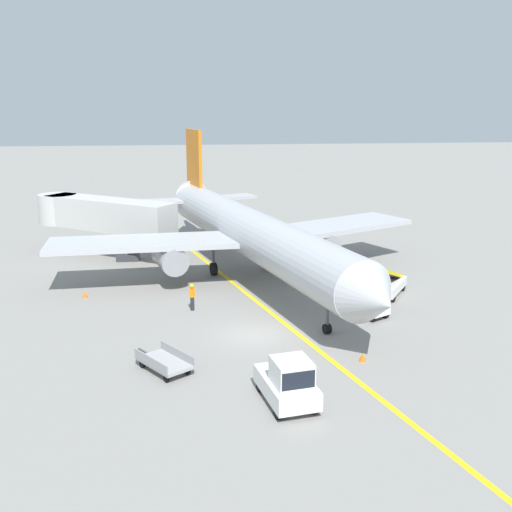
% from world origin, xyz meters
% --- Properties ---
extents(ground_plane, '(300.00, 300.00, 0.00)m').
position_xyz_m(ground_plane, '(0.00, 0.00, 0.00)').
color(ground_plane, gray).
extents(taxi_line_yellow, '(21.31, 77.27, 0.01)m').
position_xyz_m(taxi_line_yellow, '(0.92, 5.00, 0.00)').
color(taxi_line_yellow, yellow).
rests_on(taxi_line_yellow, ground).
extents(airliner, '(27.85, 34.80, 10.10)m').
position_xyz_m(airliner, '(0.78, 11.38, 3.42)').
color(airliner, '#B2B5BA').
rests_on(airliner, ground).
extents(jet_bridge, '(11.88, 9.46, 4.85)m').
position_xyz_m(jet_bridge, '(-11.00, 19.37, 3.54)').
color(jet_bridge, beige).
rests_on(jet_bridge, ground).
extents(pushback_tug, '(2.49, 3.87, 2.20)m').
position_xyz_m(pushback_tug, '(0.40, -8.01, 0.99)').
color(pushback_tug, silver).
rests_on(pushback_tug, ground).
extents(baggage_tug_near_wing, '(2.29, 2.73, 2.10)m').
position_xyz_m(baggage_tug_near_wing, '(6.99, 2.42, 0.93)').
color(baggage_tug_near_wing, silver).
rests_on(baggage_tug_near_wing, ground).
extents(belt_loader_forward_hold, '(3.80, 4.86, 2.59)m').
position_xyz_m(belt_loader_forward_hold, '(9.58, 6.02, 0.78)').
color(belt_loader_forward_hold, silver).
rests_on(belt_loader_forward_hold, ground).
extents(baggage_cart_loaded, '(2.88, 3.54, 0.94)m').
position_xyz_m(baggage_cart_loaded, '(-4.94, -4.09, 0.47)').
color(baggage_cart_loaded, '#A5A5A8').
rests_on(baggage_cart_loaded, ground).
extents(ground_crew_marshaller, '(0.36, 0.24, 1.70)m').
position_xyz_m(ground_crew_marshaller, '(-3.44, 4.57, 0.91)').
color(ground_crew_marshaller, '#26262D').
rests_on(ground_crew_marshaller, ground).
extents(safety_cone_nose_left, '(0.36, 0.36, 0.44)m').
position_xyz_m(safety_cone_nose_left, '(-10.44, 7.87, 0.22)').
color(safety_cone_nose_left, orange).
rests_on(safety_cone_nose_left, ground).
extents(safety_cone_nose_right, '(0.36, 0.36, 0.44)m').
position_xyz_m(safety_cone_nose_right, '(4.84, -4.09, 0.22)').
color(safety_cone_nose_right, orange).
rests_on(safety_cone_nose_right, ground).
extents(safety_cone_wingtip_left, '(0.36, 0.36, 0.44)m').
position_xyz_m(safety_cone_wingtip_left, '(0.45, -4.74, 0.22)').
color(safety_cone_wingtip_left, orange).
rests_on(safety_cone_wingtip_left, ground).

